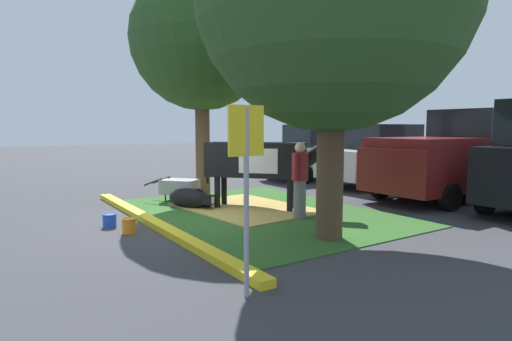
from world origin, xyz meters
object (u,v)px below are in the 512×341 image
(bucket_orange, at_px, (129,225))
(hatchback_white, at_px, (382,156))
(bucket_blue, at_px, (110,220))
(sedan_silver, at_px, (318,152))
(shade_tree_left, at_px, (201,40))
(wheelbarrow, at_px, (181,187))
(parking_sign, at_px, (246,163))
(cow_holstein, at_px, (260,160))
(person_handler, at_px, (300,178))
(pickup_truck_black, at_px, (456,157))
(calf_lying, at_px, (189,198))

(bucket_orange, height_order, hatchback_white, hatchback_white)
(bucket_blue, bearing_deg, sedan_silver, 112.59)
(shade_tree_left, bearing_deg, wheelbarrow, -69.16)
(parking_sign, distance_m, bucket_blue, 4.58)
(bucket_blue, relative_size, hatchback_white, 0.06)
(cow_holstein, bearing_deg, shade_tree_left, -170.93)
(person_handler, height_order, pickup_truck_black, pickup_truck_black)
(shade_tree_left, xyz_separation_m, bucket_orange, (2.82, -2.89, -4.08))
(shade_tree_left, bearing_deg, bucket_orange, -45.73)
(cow_holstein, height_order, sedan_silver, sedan_silver)
(bucket_orange, bearing_deg, cow_holstein, 99.81)
(cow_holstein, relative_size, parking_sign, 1.19)
(wheelbarrow, height_order, parking_sign, parking_sign)
(parking_sign, bearing_deg, sedan_silver, 134.11)
(person_handler, bearing_deg, sedan_silver, 135.13)
(wheelbarrow, height_order, bucket_orange, wheelbarrow)
(calf_lying, bearing_deg, bucket_blue, -67.60)
(parking_sign, distance_m, pickup_truck_black, 8.81)
(wheelbarrow, xyz_separation_m, bucket_blue, (1.78, -2.26, -0.25))
(wheelbarrow, relative_size, bucket_blue, 5.03)
(bucket_blue, xyz_separation_m, pickup_truck_black, (1.73, 8.83, 0.98))
(wheelbarrow, bearing_deg, bucket_orange, -39.80)
(shade_tree_left, distance_m, hatchback_white, 6.94)
(calf_lying, relative_size, sedan_silver, 0.30)
(sedan_silver, bearing_deg, pickup_truck_black, 2.70)
(bucket_blue, height_order, sedan_silver, sedan_silver)
(shade_tree_left, height_order, cow_holstein, shade_tree_left)
(bucket_orange, relative_size, sedan_silver, 0.06)
(calf_lying, bearing_deg, wheelbarrow, 168.40)
(hatchback_white, bearing_deg, cow_holstein, -78.13)
(bucket_blue, bearing_deg, cow_holstein, 87.10)
(shade_tree_left, distance_m, sedan_silver, 6.57)
(parking_sign, relative_size, sedan_silver, 0.49)
(shade_tree_left, relative_size, bucket_orange, 21.79)
(hatchback_white, bearing_deg, bucket_blue, -83.59)
(sedan_silver, bearing_deg, bucket_orange, -62.92)
(shade_tree_left, distance_m, calf_lying, 4.29)
(wheelbarrow, bearing_deg, shade_tree_left, 110.84)
(wheelbarrow, distance_m, sedan_silver, 6.59)
(bucket_blue, relative_size, pickup_truck_black, 0.05)
(bucket_blue, height_order, pickup_truck_black, pickup_truck_black)
(sedan_silver, bearing_deg, bucket_blue, -67.41)
(person_handler, xyz_separation_m, wheelbarrow, (-3.32, -1.24, -0.48))
(calf_lying, distance_m, hatchback_white, 7.07)
(parking_sign, distance_m, bucket_orange, 3.87)
(parking_sign, bearing_deg, calf_lying, 162.38)
(cow_holstein, distance_m, calf_lying, 1.92)
(sedan_silver, bearing_deg, hatchback_white, 11.42)
(bucket_blue, bearing_deg, shade_tree_left, 124.33)
(bucket_orange, bearing_deg, hatchback_white, 101.12)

